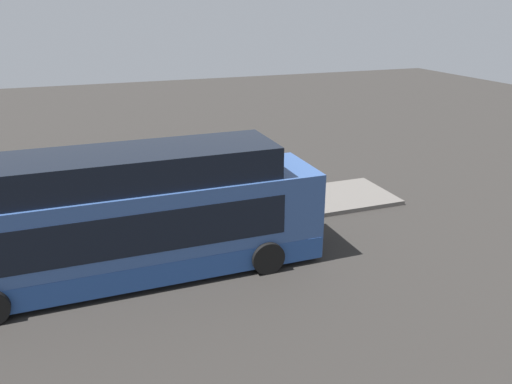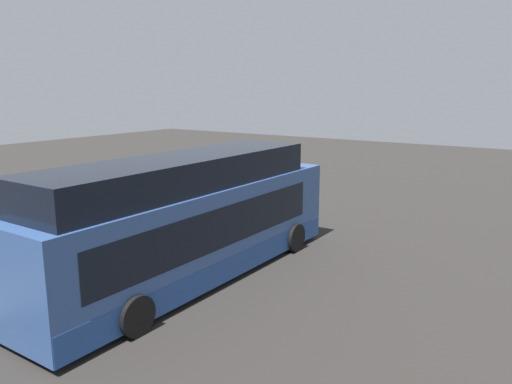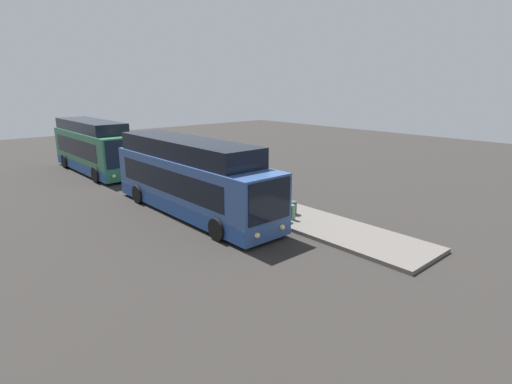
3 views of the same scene
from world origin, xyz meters
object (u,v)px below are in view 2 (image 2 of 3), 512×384
at_px(trash_bin, 195,219).
at_px(passenger_with_bags, 218,207).
at_px(suitcase, 215,218).
at_px(sign_post, 116,207).
at_px(passenger_boarding, 129,218).
at_px(bus_lead, 191,225).
at_px(passenger_waiting, 174,214).

bearing_deg(trash_bin, passenger_with_bags, -87.09).
xyz_separation_m(suitcase, trash_bin, (-0.47, 0.64, -0.04)).
relative_size(sign_post, trash_bin, 3.61).
distance_m(passenger_boarding, passenger_with_bags, 3.39).
height_order(bus_lead, passenger_boarding, bus_lead).
distance_m(sign_post, trash_bin, 3.96).
bearing_deg(trash_bin, suitcase, -53.70).
bearing_deg(trash_bin, passenger_waiting, -170.00).
bearing_deg(bus_lead, passenger_boarding, 73.46).
distance_m(suitcase, trash_bin, 0.80).
distance_m(bus_lead, trash_bin, 5.33).
relative_size(bus_lead, passenger_with_bags, 6.39).
distance_m(passenger_waiting, passenger_with_bags, 1.76).
relative_size(passenger_with_bags, sign_post, 0.78).
bearing_deg(passenger_waiting, passenger_with_bags, -63.91).
bearing_deg(passenger_waiting, trash_bin, -23.47).
relative_size(bus_lead, suitcase, 11.94).
xyz_separation_m(bus_lead, passenger_boarding, (1.21, 4.08, -0.67)).
bearing_deg(bus_lead, suitcase, 31.30).
xyz_separation_m(suitcase, sign_post, (-4.23, 0.86, 1.17)).
bearing_deg(passenger_waiting, sign_post, 135.08).
height_order(sign_post, trash_bin, sign_post).
xyz_separation_m(passenger_with_bags, trash_bin, (-0.06, 1.14, -0.65)).
distance_m(bus_lead, passenger_waiting, 4.04).
bearing_deg(passenger_boarding, suitcase, 160.73).
height_order(passenger_boarding, sign_post, sign_post).
bearing_deg(bus_lead, sign_post, 86.64).
relative_size(passenger_waiting, sign_post, 0.69).
xyz_separation_m(passenger_waiting, trash_bin, (1.45, 0.26, -0.54)).
bearing_deg(sign_post, passenger_with_bags, -19.53).
bearing_deg(trash_bin, passenger_boarding, 165.03).
distance_m(bus_lead, suitcase, 5.33).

